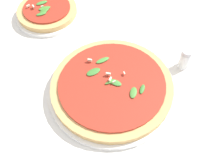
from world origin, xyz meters
TOP-DOWN VIEW (x-y plane):
  - ground_plane at (0.00, 0.00)m, footprint 6.00×6.00m
  - pizza_arugula_main at (0.04, 0.02)m, footprint 0.36×0.36m
  - pizza_personal_side at (0.43, 0.04)m, footprint 0.23×0.23m
  - shaker_pepper at (0.00, -0.21)m, footprint 0.03×0.03m

SIDE VIEW (x-z plane):
  - ground_plane at x=0.00m, z-range 0.00..0.00m
  - pizza_personal_side at x=0.43m, z-range -0.01..0.04m
  - pizza_arugula_main at x=0.04m, z-range -0.01..0.04m
  - shaker_pepper at x=0.00m, z-range 0.00..0.07m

